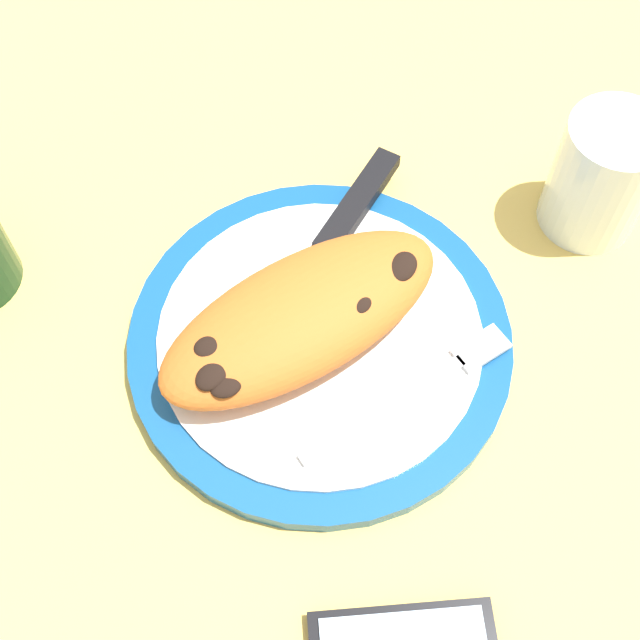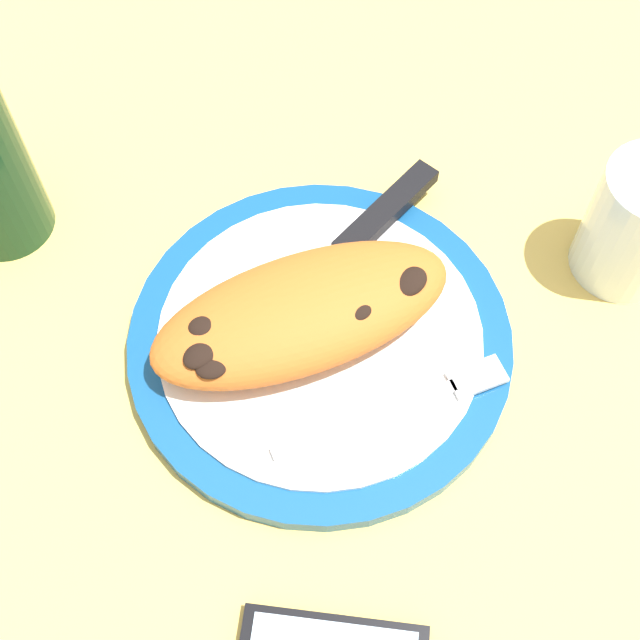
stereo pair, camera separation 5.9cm
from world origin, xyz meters
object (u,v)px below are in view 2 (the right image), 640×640
object	(u,v)px
plate	(320,340)
knife	(363,234)
calzone	(302,313)
water_glass	(635,230)
fork	(411,402)

from	to	relation	value
plate	knife	distance (cm)	9.30
calzone	water_glass	bearing A→B (deg)	-8.68
plate	water_glass	bearing A→B (deg)	-7.05
plate	calzone	xyz separation A→B (cm)	(-1.02, 0.87, 3.26)
plate	knife	xyz separation A→B (cm)	(6.58, 6.43, 1.41)
calzone	fork	bearing A→B (deg)	-62.44
plate	fork	world-z (taller)	fork
water_glass	plate	bearing A→B (deg)	172.95
fork	water_glass	bearing A→B (deg)	12.46
knife	water_glass	world-z (taller)	water_glass
plate	fork	xyz separation A→B (cm)	(3.44, -7.66, 1.11)
calzone	water_glass	world-z (taller)	water_glass
fork	water_glass	xyz separation A→B (cm)	(21.02, 4.64, 2.47)
plate	water_glass	distance (cm)	24.90
plate	fork	bearing A→B (deg)	-65.85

